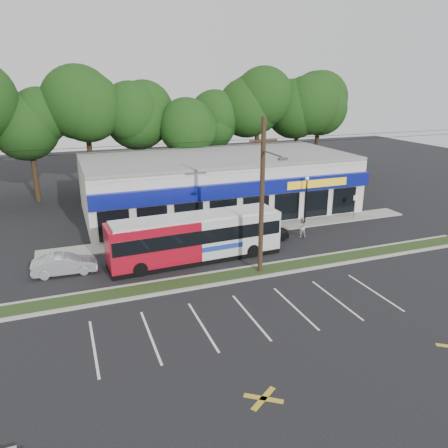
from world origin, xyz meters
name	(u,v)px	position (x,y,z in m)	size (l,w,h in m)	color
ground	(223,286)	(0.00, 0.00, 0.00)	(120.00, 120.00, 0.00)	black
grass_strip	(217,278)	(0.00, 1.00, 0.06)	(40.00, 1.60, 0.12)	#243415
curb_south	(222,283)	(0.00, 0.15, 0.07)	(40.00, 0.25, 0.14)	#9E9E93
curb_north	(213,273)	(0.00, 1.85, 0.07)	(40.00, 0.25, 0.14)	#9E9E93
sidewalk	(241,231)	(5.00, 9.00, 0.05)	(32.00, 2.20, 0.10)	#9E9E93
strip_mall	(218,183)	(5.50, 15.91, 2.65)	(25.00, 12.55, 5.30)	beige
utility_pole	(260,193)	(2.83, 0.93, 5.41)	(50.00, 2.77, 10.00)	black
lamp_post	(306,195)	(11.00, 8.80, 2.67)	(0.30, 0.30, 4.25)	black
sign_post	(355,202)	(16.00, 8.57, 1.56)	(0.45, 0.10, 2.23)	#59595E
tree_line	(175,115)	(4.00, 26.00, 8.42)	(46.76, 6.76, 11.83)	black
metrobus	(196,237)	(-0.30, 4.50, 1.73)	(12.26, 3.16, 3.27)	#A30C1E
car_dark	(264,233)	(5.73, 6.17, 0.73)	(1.72, 4.27, 1.46)	black
car_silver	(65,264)	(-9.00, 5.28, 0.67)	(1.42, 4.07, 1.34)	#A5A8AD
pedestrian_a	(219,238)	(2.00, 6.00, 0.78)	(0.57, 0.37, 1.55)	white
pedestrian_b	(301,227)	(9.00, 6.00, 0.84)	(0.81, 0.63, 1.67)	#BAB1A7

